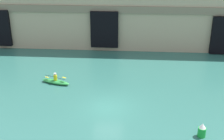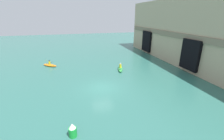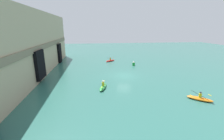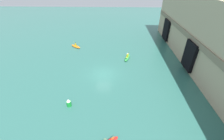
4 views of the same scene
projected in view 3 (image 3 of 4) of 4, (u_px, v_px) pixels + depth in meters
name	position (u px, v px, depth m)	size (l,w,h in m)	color
ground_plane	(124.00, 75.00, 27.38)	(120.00, 120.00, 0.00)	#2D665B
cliff_bluff	(20.00, 47.00, 23.07)	(44.77, 5.86, 11.28)	tan
kayak_orange	(200.00, 98.00, 17.98)	(2.41, 2.70, 1.04)	orange
kayak_green	(103.00, 87.00, 21.51)	(3.06, 1.57, 1.13)	green
kayak_red	(110.00, 61.00, 38.82)	(2.33, 2.79, 1.07)	red
marker_buoy	(134.00, 63.00, 34.49)	(0.59, 0.59, 1.11)	green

